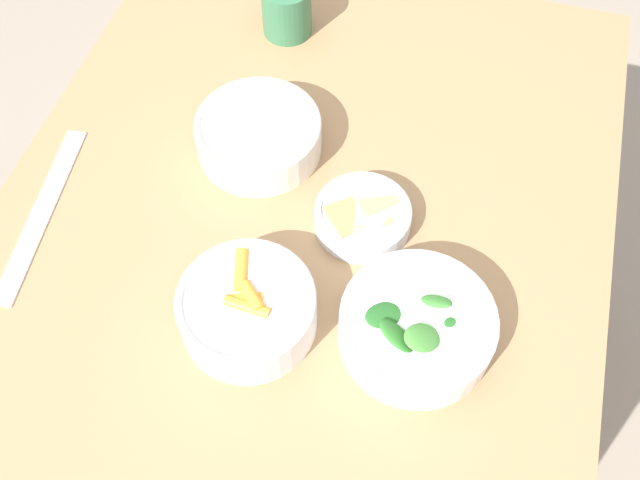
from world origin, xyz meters
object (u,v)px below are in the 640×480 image
object	(u,v)px
bowl_carrots	(248,308)
bowl_greens	(417,326)
ruler	(42,212)
bowl_beans_hotdog	(259,136)
cup	(287,10)
bowl_cookies	(364,213)

from	to	relation	value
bowl_carrots	bowl_greens	bearing A→B (deg)	-80.30
bowl_greens	ruler	world-z (taller)	bowl_greens
bowl_beans_hotdog	cup	size ratio (longest dim) A/B	2.14
bowl_beans_hotdog	ruler	xyz separation A→B (m)	(-0.19, 0.25, -0.03)
bowl_greens	bowl_beans_hotdog	bearing A→B (deg)	49.89
cup	bowl_carrots	bearing A→B (deg)	-167.83
bowl_beans_hotdog	bowl_cookies	xyz separation A→B (m)	(-0.08, -0.18, -0.01)
bowl_carrots	bowl_greens	world-z (taller)	bowl_greens
cup	bowl_cookies	bearing A→B (deg)	-147.80
bowl_greens	ruler	bearing A→B (deg)	85.21
bowl_greens	bowl_cookies	xyz separation A→B (m)	(0.15, 0.10, -0.01)
bowl_beans_hotdog	bowl_cookies	size ratio (longest dim) A/B	1.38
bowl_cookies	cup	size ratio (longest dim) A/B	1.55
bowl_carrots	bowl_cookies	xyz separation A→B (m)	(0.19, -0.10, -0.02)
bowl_carrots	ruler	world-z (taller)	bowl_carrots
ruler	bowl_carrots	bearing A→B (deg)	-103.51
cup	bowl_beans_hotdog	bearing A→B (deg)	-171.87
bowl_carrots	bowl_cookies	distance (m)	0.21
bowl_greens	cup	bearing A→B (deg)	32.88
bowl_cookies	bowl_beans_hotdog	bearing A→B (deg)	64.41
bowl_cookies	ruler	world-z (taller)	bowl_cookies
bowl_carrots	ruler	size ratio (longest dim) A/B	0.57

